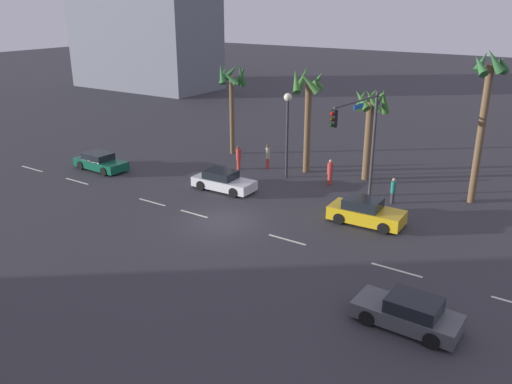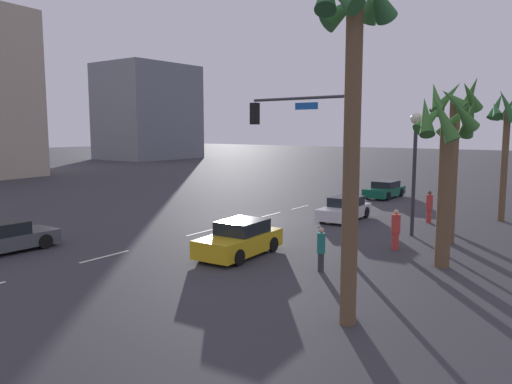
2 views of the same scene
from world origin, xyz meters
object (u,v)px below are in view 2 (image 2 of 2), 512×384
at_px(car_0, 345,209).
at_px(building_1, 148,112).
at_px(car_2, 6,238).
at_px(palm_tree_3, 508,121).
at_px(car_1, 240,239).
at_px(car_3, 385,190).
at_px(pedestrian_1, 446,212).
at_px(palm_tree_2, 352,73).
at_px(palm_tree_0, 446,146).
at_px(pedestrian_2, 396,229).
at_px(pedestrian_0, 429,206).
at_px(pedestrian_3, 321,248).
at_px(palm_tree_1, 454,125).
at_px(traffic_signal, 317,146).
at_px(streetlamp, 415,150).

xyz_separation_m(car_0, building_1, (-34.63, -54.10, 7.47)).
bearing_deg(car_2, palm_tree_3, 141.44).
bearing_deg(car_1, car_3, -175.58).
bearing_deg(car_2, car_0, 151.13).
xyz_separation_m(pedestrian_1, palm_tree_2, (14.40, 1.16, 5.66)).
bearing_deg(palm_tree_0, building_1, -124.15).
bearing_deg(pedestrian_2, car_0, -137.34).
height_order(car_0, building_1, building_1).
bearing_deg(car_2, palm_tree_2, 94.36).
bearing_deg(pedestrian_0, palm_tree_0, 19.04).
bearing_deg(pedestrian_3, building_1, -127.73).
height_order(car_1, car_3, car_1).
bearing_deg(building_1, palm_tree_1, 59.90).
distance_m(car_0, car_1, 10.10).
height_order(car_3, traffic_signal, traffic_signal).
bearing_deg(pedestrian_0, car_1, -19.75).
height_order(car_3, building_1, building_1).
bearing_deg(car_0, palm_tree_0, 46.22).
relative_size(car_1, pedestrian_2, 2.40).
xyz_separation_m(car_1, pedestrian_2, (-4.69, 4.96, 0.26)).
xyz_separation_m(car_0, palm_tree_3, (-4.73, 7.57, 5.08)).
xyz_separation_m(pedestrian_2, palm_tree_0, (1.65, 2.38, 3.70)).
xyz_separation_m(car_1, palm_tree_0, (-3.04, 7.34, 3.96)).
bearing_deg(pedestrian_1, car_1, -28.94).
bearing_deg(car_1, car_0, -179.89).
distance_m(car_3, streetlamp, 14.40).
relative_size(car_1, palm_tree_3, 0.57).
relative_size(car_3, streetlamp, 0.72).
bearing_deg(streetlamp, palm_tree_0, 28.98).
distance_m(palm_tree_3, building_1, 68.58).
relative_size(car_1, palm_tree_1, 0.56).
xyz_separation_m(pedestrian_0, building_1, (-32.81, -58.40, 7.13)).
relative_size(car_1, streetlamp, 0.71).
distance_m(pedestrian_3, palm_tree_3, 16.16).
relative_size(car_0, palm_tree_2, 0.45).
bearing_deg(building_1, pedestrian_0, 62.17).
distance_m(car_2, pedestrian_3, 13.48).
xyz_separation_m(car_2, pedestrian_0, (-17.28, 12.82, 0.35)).
bearing_deg(car_1, palm_tree_2, 58.41).
relative_size(pedestrian_2, palm_tree_0, 0.27).
bearing_deg(pedestrian_1, traffic_signal, -19.43).
distance_m(car_1, palm_tree_3, 17.37).
distance_m(streetlamp, palm_tree_0, 5.64).
bearing_deg(streetlamp, car_2, -44.65).
relative_size(streetlamp, pedestrian_0, 3.33).
distance_m(pedestrian_1, pedestrian_2, 5.57).
bearing_deg(palm_tree_2, pedestrian_0, -171.08).
height_order(palm_tree_2, palm_tree_3, palm_tree_2).
relative_size(palm_tree_2, building_1, 0.59).
xyz_separation_m(streetlamp, palm_tree_0, (4.92, 2.73, 0.39)).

